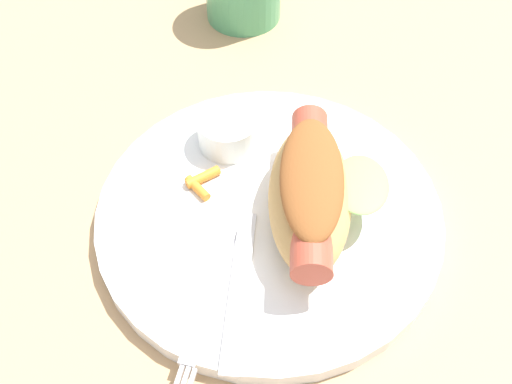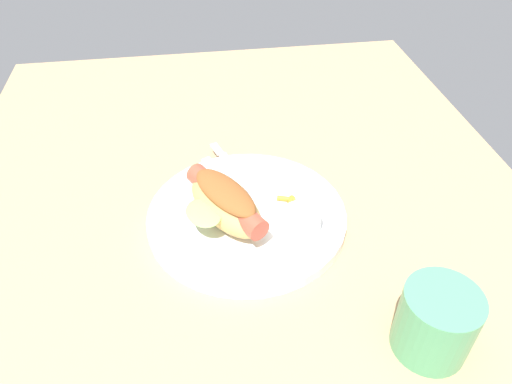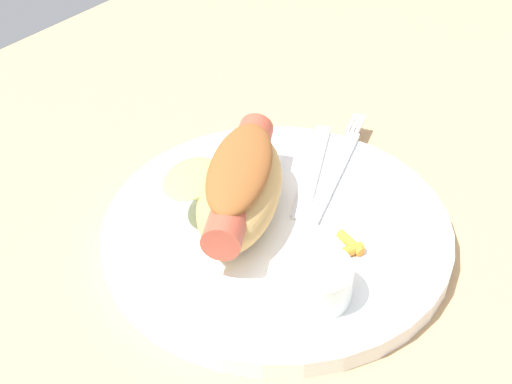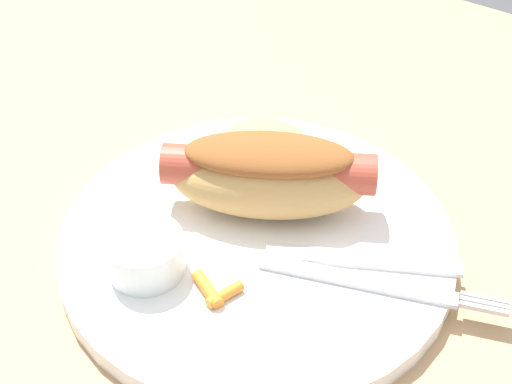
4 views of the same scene
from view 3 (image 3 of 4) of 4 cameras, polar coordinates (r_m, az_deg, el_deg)
ground_plane at (r=63.44cm, az=0.99°, el=-4.60°), size 120.00×90.00×1.80cm
plate at (r=63.04cm, az=1.33°, el=-2.85°), size 28.61×28.61×1.60cm
hot_dog at (r=60.85cm, az=-1.54°, el=0.33°), size 15.69×12.67×6.04cm
sauce_ramekin at (r=55.79cm, az=4.49°, el=-6.63°), size 5.37×5.37×2.92cm
fork at (r=68.53cm, az=5.96°, el=1.94°), size 16.22×6.39×0.40cm
knife at (r=67.92cm, az=4.21°, el=1.66°), size 12.79×7.34×0.36cm
carrot_garnish at (r=60.06cm, az=6.84°, el=-4.19°), size 3.58×2.82×0.84cm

